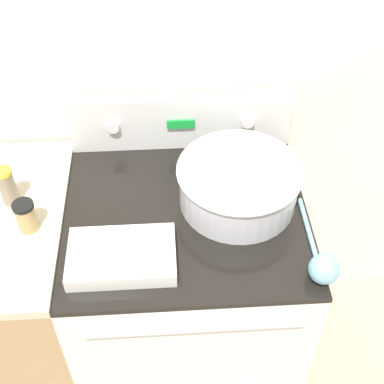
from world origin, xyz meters
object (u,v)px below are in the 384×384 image
mixing_bowl (239,183)px  casserole_dish (122,256)px  spice_jar_black_cap (26,216)px  spice_jar_yellow_cap (7,186)px  ladle (323,266)px

mixing_bowl → casserole_dish: size_ratio=1.26×
casserole_dish → spice_jar_black_cap: size_ratio=3.00×
casserole_dish → spice_jar_black_cap: 0.30m
mixing_bowl → spice_jar_yellow_cap: size_ratio=2.94×
casserole_dish → ladle: ladle is taller
mixing_bowl → ladle: bearing=-56.6°
casserole_dish → ladle: size_ratio=0.89×
casserole_dish → ladle: 0.54m
spice_jar_black_cap → casserole_dish: bearing=-25.8°
spice_jar_black_cap → spice_jar_yellow_cap: size_ratio=0.78×
mixing_bowl → spice_jar_black_cap: 0.62m
spice_jar_black_cap → spice_jar_yellow_cap: bearing=121.8°
ladle → spice_jar_black_cap: spice_jar_black_cap is taller
mixing_bowl → spice_jar_yellow_cap: 0.68m
mixing_bowl → casserole_dish: 0.41m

